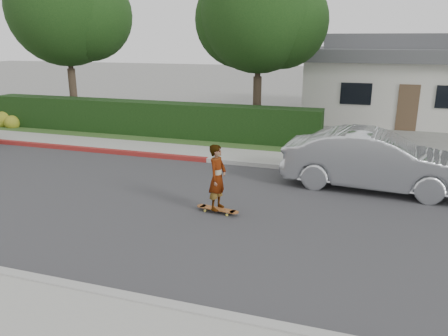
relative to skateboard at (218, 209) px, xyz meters
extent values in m
plane|color=slate|center=(-2.80, 0.09, -0.10)|extent=(120.00, 120.00, 0.00)
cube|color=#2D2D30|center=(-2.80, 0.09, -0.09)|extent=(60.00, 8.00, 0.01)
cube|color=#9E9E99|center=(-2.80, 4.19, -0.02)|extent=(60.00, 0.20, 0.15)
cube|color=maroon|center=(-7.80, 4.19, -0.02)|extent=(12.00, 0.21, 0.15)
cube|color=gray|center=(-2.80, 5.09, -0.04)|extent=(60.00, 1.60, 0.12)
cube|color=#2D4C1E|center=(-2.80, 6.69, -0.05)|extent=(60.00, 1.60, 0.10)
cube|color=black|center=(-5.80, 7.29, 0.65)|extent=(15.00, 1.00, 1.50)
sphere|color=#2D4C19|center=(-13.00, 6.89, 0.25)|extent=(0.90, 0.90, 0.90)
sphere|color=#2D4C19|center=(-12.40, 6.69, 0.20)|extent=(0.70, 0.70, 0.70)
cylinder|color=#33261C|center=(-10.30, 8.59, 1.25)|extent=(0.36, 0.36, 2.70)
cylinder|color=#33261C|center=(-10.30, 8.59, 3.28)|extent=(0.24, 0.24, 2.25)
sphere|color=black|center=(-10.30, 8.59, 5.30)|extent=(5.20, 5.20, 5.20)
sphere|color=black|center=(-11.10, 8.99, 5.10)|extent=(4.42, 4.42, 4.42)
sphere|color=black|center=(-9.40, 8.89, 5.00)|extent=(4.16, 4.16, 4.16)
cylinder|color=#33261C|center=(-1.30, 9.09, 1.16)|extent=(0.36, 0.36, 2.52)
cylinder|color=#33261C|center=(-1.30, 9.09, 3.05)|extent=(0.24, 0.24, 2.10)
sphere|color=black|center=(-1.30, 9.09, 4.94)|extent=(4.80, 4.80, 4.80)
sphere|color=black|center=(-2.10, 9.49, 4.74)|extent=(4.08, 4.08, 4.08)
sphere|color=black|center=(-0.40, 9.39, 4.64)|extent=(3.84, 3.84, 3.84)
cube|color=beige|center=(5.20, 16.09, 1.40)|extent=(10.00, 8.00, 3.00)
cube|color=#4C4C51|center=(5.20, 16.09, 3.20)|extent=(10.60, 8.60, 0.60)
cube|color=#4C4C51|center=(5.20, 16.09, 3.80)|extent=(8.40, 6.40, 0.80)
cube|color=black|center=(2.70, 12.07, 1.50)|extent=(1.40, 0.06, 1.00)
cube|color=brown|center=(5.00, 12.07, 0.95)|extent=(0.90, 0.06, 2.10)
cylinder|color=gold|center=(-0.31, -0.04, -0.06)|extent=(0.06, 0.04, 0.06)
cylinder|color=gold|center=(-0.28, 0.13, -0.06)|extent=(0.06, 0.04, 0.06)
cylinder|color=gold|center=(0.28, -0.13, -0.06)|extent=(0.06, 0.04, 0.06)
cylinder|color=gold|center=(0.31, 0.04, -0.06)|extent=(0.06, 0.04, 0.06)
cube|color=silver|center=(-0.29, 0.05, -0.02)|extent=(0.08, 0.18, 0.02)
cube|color=silver|center=(0.29, -0.05, -0.02)|extent=(0.08, 0.18, 0.02)
cube|color=brown|center=(0.00, 0.00, 0.01)|extent=(0.92, 0.36, 0.02)
cylinder|color=brown|center=(-0.44, 0.07, 0.01)|extent=(0.25, 0.25, 0.02)
cylinder|color=brown|center=(0.44, -0.07, 0.01)|extent=(0.25, 0.25, 0.02)
imported|color=white|center=(0.00, 0.00, 0.81)|extent=(0.45, 0.63, 1.59)
imported|color=#B2B6BA|center=(3.56, 3.09, 0.72)|extent=(5.08, 2.08, 1.64)
camera|label=1|loc=(3.21, -9.31, 3.97)|focal=35.00mm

